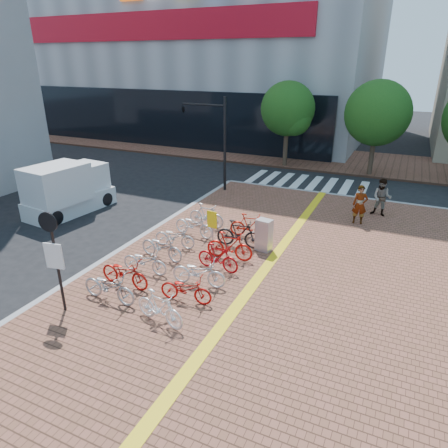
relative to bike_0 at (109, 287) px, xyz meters
The scene contains 28 objects.
ground 3.05m from the bike_0, 51.51° to the left, with size 120.00×120.00×0.00m, color black.
sidewalk 5.57m from the bike_0, 28.85° to the right, with size 14.00×34.00×0.15m, color brown.
tactile_strip 4.72m from the bike_0, 34.76° to the right, with size 0.40×34.00×0.01m, color yellow.
kerb_north 15.14m from the bike_0, 71.30° to the left, with size 14.00×0.25×0.15m, color gray.
far_sidewalk 23.41m from the bike_0, 85.46° to the left, with size 70.00×8.00×0.15m, color brown.
crosswalk 16.51m from the bike_0, 81.81° to the left, with size 7.50×4.00×0.01m.
street_trees 21.23m from the bike_0, 70.79° to the left, with size 16.20×4.60×6.35m.
bike_0 is the anchor object (origin of this frame).
bike_1 0.97m from the bike_0, 97.88° to the left, with size 0.68×1.94×1.02m, color #A8120C.
bike_2 2.01m from the bike_0, 91.30° to the left, with size 0.62×1.79×0.94m, color silver.
bike_3 3.22m from the bike_0, 91.81° to the left, with size 0.68×1.96×1.03m, color #ACACB1.
bike_4 4.33m from the bike_0, 92.52° to the left, with size 0.62×1.79×0.94m, color silver.
bike_5 5.67m from the bike_0, 90.28° to the left, with size 0.69×1.97×1.03m, color silver.
bike_6 6.88m from the bike_0, 90.23° to the left, with size 0.52×1.83×1.10m, color silver.
bike_7 2.16m from the bike_0, ahead, with size 0.50×1.76×1.06m, color white.
bike_8 2.46m from the bike_0, 23.95° to the left, with size 0.61×1.76×0.92m, color #A20E0B.
bike_9 2.97m from the bike_0, 43.76° to the left, with size 0.67×1.93×1.01m, color silver.
bike_10 4.02m from the bike_0, 55.54° to the left, with size 0.48×1.71×1.03m, color #AB0C11.
bike_11 4.87m from the bike_0, 61.74° to the left, with size 0.53×1.86×1.12m, color #B9130D.
bike_12 5.91m from the bike_0, 67.94° to the left, with size 0.55×1.94×1.17m, color black.
bike_13 6.99m from the bike_0, 71.26° to the left, with size 0.50×1.78×1.07m, color #B51A0C.
pedestrian_a 12.08m from the bike_0, 58.24° to the left, with size 0.68×0.44×1.86m, color gray.
pedestrian_b 13.81m from the bike_0, 58.54° to the left, with size 0.92×0.71×1.88m, color #464C58.
utility_box 6.48m from the bike_0, 59.95° to the left, with size 0.61×0.44×1.33m, color #B6B6BB.
yellow_sign 5.09m from the bike_0, 75.50° to the left, with size 0.44×0.12×1.63m.
notice_sign 2.09m from the bike_0, 133.13° to the right, with size 0.60×0.19×3.27m.
traffic_light_pole 13.18m from the bike_0, 103.05° to the left, with size 2.88×1.11×5.36m.
box_truck 9.63m from the bike_0, 141.74° to the left, with size 2.45×4.74×2.63m.
Camera 1 is at (6.11, -10.79, 7.37)m, focal length 32.00 mm.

